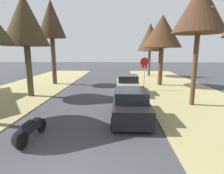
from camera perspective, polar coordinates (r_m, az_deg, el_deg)
stop_sign_far at (r=16.70m, az=10.16°, el=6.37°), size 0.81×0.32×2.97m
street_tree_right_mid_a at (r=12.97m, az=25.90°, el=21.24°), size 3.19×3.19×7.50m
street_tree_right_mid_b at (r=19.71m, az=15.53°, el=16.37°), size 3.98×3.98×7.09m
street_tree_right_far at (r=27.03m, az=11.92°, el=15.00°), size 3.63×3.63×7.42m
street_tree_left_mid_b at (r=15.63m, az=-25.77°, el=18.21°), size 3.43×3.43×7.63m
street_tree_left_far at (r=20.91m, az=-18.61°, el=19.37°), size 2.92×2.92×8.75m
parked_sedan_black at (r=9.72m, az=5.81°, el=-5.57°), size 1.96×4.41×1.57m
parked_sedan_tan at (r=15.63m, az=4.97°, el=0.77°), size 1.96×4.41×1.57m
parked_motorcycle at (r=8.07m, az=-23.78°, el=-11.83°), size 0.60×2.05×0.97m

